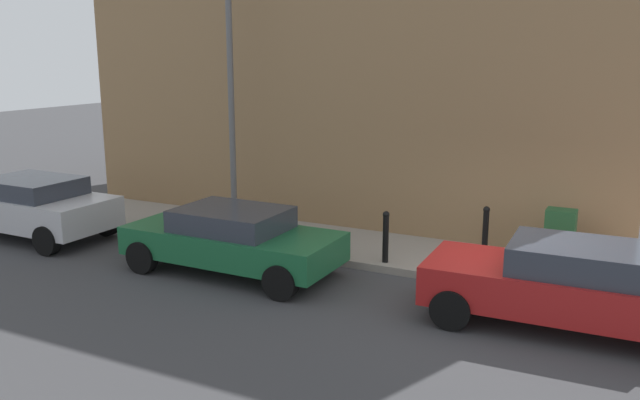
# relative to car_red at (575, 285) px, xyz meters

# --- Properties ---
(ground) EXTENTS (80.00, 80.00, 0.00)m
(ground) POSITION_rel_car_red_xyz_m (0.27, 1.21, -0.73)
(ground) COLOR #38383A
(sidewalk) EXTENTS (2.32, 30.00, 0.15)m
(sidewalk) POSITION_rel_car_red_xyz_m (2.31, 7.21, -0.66)
(sidewalk) COLOR gray
(sidewalk) RESTS_ON ground
(corner_building) EXTENTS (6.98, 13.77, 9.79)m
(corner_building) POSITION_rel_car_red_xyz_m (6.91, 6.09, 4.16)
(corner_building) COLOR olive
(corner_building) RESTS_ON ground
(car_red) EXTENTS (1.89, 4.50, 1.38)m
(car_red) POSITION_rel_car_red_xyz_m (0.00, 0.00, 0.00)
(car_red) COLOR maroon
(car_red) RESTS_ON ground
(car_green) EXTENTS (1.90, 4.23, 1.28)m
(car_green) POSITION_rel_car_red_xyz_m (-0.11, 6.22, -0.04)
(car_green) COLOR #195933
(car_green) RESTS_ON ground
(car_silver) EXTENTS (1.97, 4.06, 1.40)m
(car_silver) POSITION_rel_car_red_xyz_m (-0.07, 11.82, 0.02)
(car_silver) COLOR #B7B7BC
(car_silver) RESTS_ON ground
(utility_cabinet) EXTENTS (0.46, 0.61, 1.15)m
(utility_cabinet) POSITION_rel_car_red_xyz_m (2.58, 0.55, -0.05)
(utility_cabinet) COLOR #1E4C28
(utility_cabinet) RESTS_ON sidewalk
(bollard_near_cabinet) EXTENTS (0.14, 0.14, 1.04)m
(bollard_near_cabinet) POSITION_rel_car_red_xyz_m (2.68, 1.98, -0.03)
(bollard_near_cabinet) COLOR black
(bollard_near_cabinet) RESTS_ON sidewalk
(bollard_far_kerb) EXTENTS (0.14, 0.14, 1.04)m
(bollard_far_kerb) POSITION_rel_car_red_xyz_m (1.40, 3.64, -0.03)
(bollard_far_kerb) COLOR black
(bollard_far_kerb) RESTS_ON sidewalk
(lamppost) EXTENTS (0.20, 0.44, 5.72)m
(lamppost) POSITION_rel_car_red_xyz_m (2.43, 7.89, 2.57)
(lamppost) COLOR #59595B
(lamppost) RESTS_ON sidewalk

